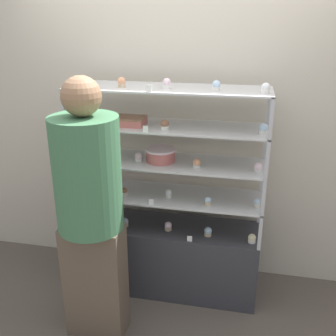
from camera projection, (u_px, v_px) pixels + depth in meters
The scene contains 37 objects.
ground_plane at pixel (168, 285), 3.27m from camera, with size 20.00×20.00×0.00m, color brown.
back_wall at pixel (177, 122), 3.12m from camera, with size 8.00×0.05×2.60m.
display_base at pixel (168, 256), 3.16m from camera, with size 1.40×0.43×0.56m.
display_riser_lower at pixel (168, 196), 2.97m from camera, with size 1.40×0.43×0.27m.
display_riser_middle at pixel (168, 163), 2.87m from camera, with size 1.40×0.43×0.27m.
display_riser_upper at pixel (168, 128), 2.78m from camera, with size 1.40×0.43×0.27m.
display_riser_top at pixel (168, 90), 2.68m from camera, with size 1.40×0.43×0.27m.
layer_cake_centerpiece at pixel (161, 155), 2.85m from camera, with size 0.22×0.22×0.10m.
sheet_cake_frosted at pixel (129, 121), 2.78m from camera, with size 0.23×0.18×0.06m.
cupcake_0 at pixel (88, 216), 3.14m from camera, with size 0.06×0.06×0.07m.
cupcake_1 at pixel (125, 222), 3.05m from camera, with size 0.06×0.06×0.07m.
cupcake_2 at pixel (168, 226), 2.99m from camera, with size 0.06×0.06×0.07m.
cupcake_3 at pixel (208, 232), 2.91m from camera, with size 0.06×0.06×0.07m.
cupcake_4 at pixel (252, 238), 2.83m from camera, with size 0.06×0.06×0.07m.
price_tag_0 at pixel (190, 239), 2.84m from camera, with size 0.04×0.00×0.04m.
cupcake_5 at pixel (83, 188), 2.99m from camera, with size 0.05×0.05×0.06m.
cupcake_6 at pixel (124, 192), 2.94m from camera, with size 0.05×0.05×0.06m.
cupcake_7 at pixel (169, 193), 2.91m from camera, with size 0.05×0.05×0.06m.
cupcake_8 at pixel (208, 201), 2.79m from camera, with size 0.05×0.05×0.06m.
cupcake_9 at pixel (257, 203), 2.76m from camera, with size 0.05×0.05×0.06m.
price_tag_1 at pixel (151, 202), 2.80m from camera, with size 0.04×0.00×0.04m.
cupcake_10 at pixel (79, 156), 2.88m from camera, with size 0.05×0.05×0.07m.
cupcake_11 at pixel (139, 157), 2.86m from camera, with size 0.05×0.05×0.07m.
cupcake_12 at pixel (197, 163), 2.74m from camera, with size 0.05×0.05×0.07m.
cupcake_13 at pixel (258, 168), 2.66m from camera, with size 0.05×0.05×0.07m.
price_tag_2 at pixel (96, 163), 2.77m from camera, with size 0.04×0.00×0.04m.
cupcake_14 at pixel (77, 119), 2.82m from camera, with size 0.06×0.06×0.07m.
cupcake_15 at pixel (165, 125), 2.66m from camera, with size 0.06×0.06×0.07m.
cupcake_16 at pixel (263, 129), 2.55m from camera, with size 0.06×0.06×0.07m.
price_tag_3 at pixel (145, 129), 2.61m from camera, with size 0.04×0.00×0.04m.
cupcake_17 at pixel (77, 80), 2.75m from camera, with size 0.05×0.05×0.07m.
cupcake_18 at pixel (121, 82), 2.67m from camera, with size 0.05×0.05×0.07m.
cupcake_19 at pixel (167, 83), 2.62m from camera, with size 0.05×0.05×0.07m.
cupcake_20 at pixel (216, 86), 2.53m from camera, with size 0.05×0.05×0.07m.
cupcake_21 at pixel (266, 88), 2.45m from camera, with size 0.05×0.05×0.07m.
price_tag_4 at pixel (149, 89), 2.50m from camera, with size 0.04×0.00×0.04m.
customer_figure at pixel (90, 209), 2.47m from camera, with size 0.42×0.42×1.78m.
Camera 1 is at (0.54, -2.64, 2.09)m, focal length 42.00 mm.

